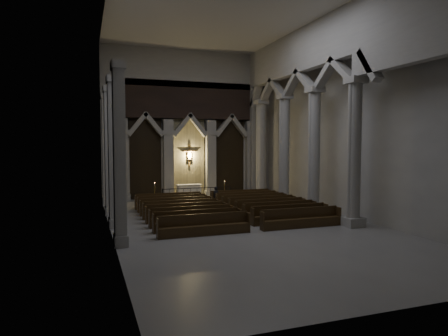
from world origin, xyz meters
The scene contains 11 objects.
room centered at (0.00, 0.00, 7.60)m, with size 24.00×24.10×12.00m.
sanctuary_wall centered at (0.00, 11.54, 6.62)m, with size 14.00×0.77×12.00m.
right_arcade centered at (5.50, 1.33, 7.83)m, with size 1.00×24.00×12.00m.
left_pilasters centered at (-6.75, 3.50, 3.91)m, with size 0.60×13.00×8.03m.
sanctuary_step centered at (0.00, 10.60, 0.07)m, with size 8.50×2.60×0.15m, color #A19E96.
altar centered at (-0.32, 10.67, 0.67)m, with size 2.04×0.82×1.03m.
altar_rail centered at (0.00, 9.35, 0.72)m, with size 5.49×0.09×1.08m.
candle_stand_left centered at (-3.32, 9.19, 0.43)m, with size 0.27×0.27×1.58m.
candle_stand_right centered at (2.36, 9.63, 0.41)m, with size 0.25×0.25×1.49m.
pews centered at (0.00, 2.54, 0.34)m, with size 10.07×9.25×1.04m.
worshipper centered at (0.79, 6.97, 0.67)m, with size 0.49×0.32×1.34m, color black.
Camera 1 is at (-8.16, -20.42, 4.54)m, focal length 32.00 mm.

